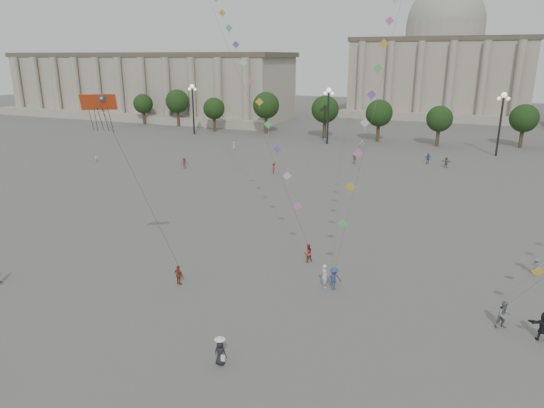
% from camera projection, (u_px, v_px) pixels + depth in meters
% --- Properties ---
extents(ground, '(360.00, 360.00, 0.00)m').
position_uv_depth(ground, '(220.00, 365.00, 26.84)').
color(ground, '#595653').
rests_on(ground, ground).
extents(hall_west, '(84.00, 26.22, 17.20)m').
position_uv_depth(hall_west, '(146.00, 85.00, 135.02)').
color(hall_west, '#A99C8D').
rests_on(hall_west, ground).
extents(hall_central, '(48.30, 34.30, 35.50)m').
position_uv_depth(hall_central, '(441.00, 64.00, 136.35)').
color(hall_central, '#A99C8D').
rests_on(hall_central, ground).
extents(tree_row, '(137.12, 5.12, 8.00)m').
position_uv_depth(tree_row, '(414.00, 115.00, 93.88)').
color(tree_row, '#3C2E1E').
rests_on(tree_row, ground).
extents(lamp_post_far_west, '(2.00, 0.90, 10.65)m').
position_uv_depth(lamp_post_far_west, '(193.00, 100.00, 103.10)').
color(lamp_post_far_west, '#262628').
rests_on(lamp_post_far_west, ground).
extents(lamp_post_mid_west, '(2.00, 0.90, 10.65)m').
position_uv_depth(lamp_post_mid_west, '(328.00, 105.00, 91.88)').
color(lamp_post_mid_west, '#262628').
rests_on(lamp_post_mid_west, ground).
extents(lamp_post_mid_east, '(2.00, 0.90, 10.65)m').
position_uv_depth(lamp_post_mid_east, '(502.00, 112.00, 80.66)').
color(lamp_post_mid_east, '#262628').
rests_on(lamp_post_mid_east, ground).
extents(person_crowd_0, '(1.07, 0.70, 1.70)m').
position_uv_depth(person_crowd_0, '(428.00, 158.00, 76.46)').
color(person_crowd_0, '#3A4683').
rests_on(person_crowd_0, ground).
extents(person_crowd_1, '(0.86, 0.91, 1.49)m').
position_uv_depth(person_crowd_1, '(96.00, 158.00, 77.69)').
color(person_crowd_1, silver).
rests_on(person_crowd_1, ground).
extents(person_crowd_2, '(1.22, 1.22, 1.69)m').
position_uv_depth(person_crowd_2, '(184.00, 163.00, 73.17)').
color(person_crowd_2, maroon).
rests_on(person_crowd_2, ground).
extents(person_crowd_3, '(1.79, 0.65, 1.91)m').
position_uv_depth(person_crowd_3, '(544.00, 326.00, 28.85)').
color(person_crowd_3, black).
rests_on(person_crowd_3, ground).
extents(person_crowd_4, '(1.26, 1.29, 1.48)m').
position_uv_depth(person_crowd_4, '(362.00, 144.00, 89.35)').
color(person_crowd_4, white).
rests_on(person_crowd_4, ground).
extents(person_crowd_6, '(1.09, 0.79, 1.52)m').
position_uv_depth(person_crowd_6, '(536.00, 266.00, 37.53)').
color(person_crowd_6, slate).
rests_on(person_crowd_6, ground).
extents(person_crowd_10, '(0.71, 0.79, 1.82)m').
position_uv_depth(person_crowd_10, '(234.00, 147.00, 85.83)').
color(person_crowd_10, beige).
rests_on(person_crowd_10, ground).
extents(person_crowd_12, '(1.57, 0.78, 1.62)m').
position_uv_depth(person_crowd_12, '(446.00, 162.00, 73.94)').
color(person_crowd_12, slate).
rests_on(person_crowd_12, ground).
extents(person_crowd_13, '(0.77, 0.77, 1.80)m').
position_uv_depth(person_crowd_13, '(325.00, 276.00, 35.59)').
color(person_crowd_13, silver).
rests_on(person_crowd_13, ground).
extents(person_crowd_16, '(1.10, 0.80, 1.73)m').
position_uv_depth(person_crowd_16, '(355.00, 158.00, 76.49)').
color(person_crowd_16, slate).
rests_on(person_crowd_16, ground).
extents(person_crowd_17, '(0.95, 1.25, 1.72)m').
position_uv_depth(person_crowd_17, '(274.00, 168.00, 69.88)').
color(person_crowd_17, brown).
rests_on(person_crowd_17, ground).
extents(tourist_0, '(0.98, 0.61, 1.55)m').
position_uv_depth(tourist_0, '(179.00, 275.00, 36.01)').
color(tourist_0, brown).
rests_on(tourist_0, ground).
extents(kite_flyer_0, '(0.96, 0.96, 1.57)m').
position_uv_depth(kite_flyer_0, '(308.00, 253.00, 40.02)').
color(kite_flyer_0, '#9F322B').
rests_on(kite_flyer_0, ground).
extents(kite_flyer_1, '(1.29, 1.19, 1.74)m').
position_uv_depth(kite_flyer_1, '(334.00, 279.00, 35.22)').
color(kite_flyer_1, navy).
rests_on(kite_flyer_1, ground).
extents(kite_flyer_2, '(1.10, 1.01, 1.83)m').
position_uv_depth(kite_flyer_2, '(504.00, 315.00, 30.21)').
color(kite_flyer_2, slate).
rests_on(kite_flyer_2, ground).
extents(hat_person, '(0.72, 0.60, 1.69)m').
position_uv_depth(hat_person, '(220.00, 352.00, 26.65)').
color(hat_person, black).
rests_on(hat_person, ground).
extents(dragon_kite, '(2.62, 2.38, 12.88)m').
position_uv_depth(dragon_kite, '(100.00, 114.00, 30.91)').
color(dragon_kite, '#BE3514').
rests_on(dragon_kite, ground).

